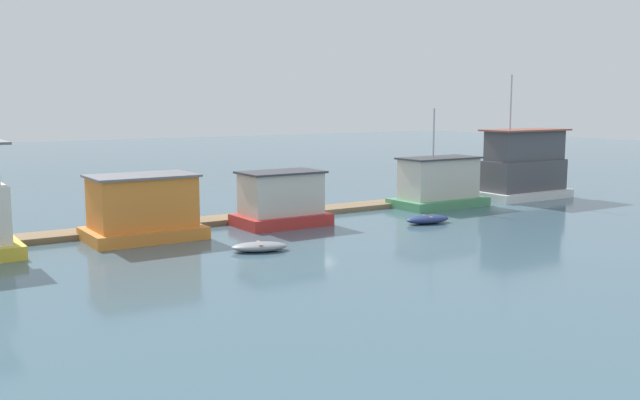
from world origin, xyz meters
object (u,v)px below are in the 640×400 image
(dinghy_grey, at_px, (259,247))
(dinghy_navy, at_px, (428,219))
(houseboat_orange, at_px, (143,209))
(mooring_post_near_right, at_px, (500,185))
(houseboat_red, at_px, (281,200))
(houseboat_green, at_px, (439,184))
(houseboat_white, at_px, (524,167))

(dinghy_grey, relative_size, dinghy_navy, 1.02)
(houseboat_orange, height_order, dinghy_grey, houseboat_orange)
(mooring_post_near_right, bearing_deg, dinghy_navy, -154.96)
(houseboat_orange, xyz_separation_m, houseboat_red, (8.12, -0.28, -0.13))
(dinghy_navy, bearing_deg, houseboat_orange, 164.14)
(houseboat_orange, distance_m, houseboat_red, 8.13)
(houseboat_green, bearing_deg, mooring_post_near_right, 7.01)
(houseboat_green, xyz_separation_m, dinghy_grey, (-17.32, -6.38, -1.32))
(dinghy_grey, bearing_deg, houseboat_white, 13.37)
(mooring_post_near_right, bearing_deg, dinghy_grey, -163.38)
(houseboat_orange, relative_size, houseboat_green, 0.88)
(houseboat_red, relative_size, houseboat_white, 0.58)
(mooring_post_near_right, bearing_deg, houseboat_red, -175.56)
(houseboat_white, bearing_deg, dinghy_grey, -166.63)
(houseboat_orange, height_order, dinghy_navy, houseboat_orange)
(houseboat_red, distance_m, houseboat_white, 20.98)
(houseboat_orange, distance_m, houseboat_white, 29.09)
(houseboat_orange, bearing_deg, houseboat_green, 1.09)
(houseboat_white, bearing_deg, dinghy_navy, -161.40)
(mooring_post_near_right, bearing_deg, houseboat_orange, -177.43)
(houseboat_orange, bearing_deg, mooring_post_near_right, 2.57)
(dinghy_grey, height_order, mooring_post_near_right, mooring_post_near_right)
(houseboat_green, height_order, dinghy_grey, houseboat_green)
(houseboat_red, bearing_deg, dinghy_grey, -128.26)
(houseboat_green, height_order, mooring_post_near_right, houseboat_green)
(dinghy_grey, distance_m, mooring_post_near_right, 25.30)
(dinghy_navy, relative_size, mooring_post_near_right, 1.50)
(houseboat_green, relative_size, dinghy_navy, 2.28)
(houseboat_orange, distance_m, dinghy_grey, 7.13)
(dinghy_grey, xyz_separation_m, dinghy_navy, (12.03, 1.54, 0.03))
(dinghy_navy, bearing_deg, houseboat_red, 151.07)
(houseboat_white, bearing_deg, houseboat_green, 177.64)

